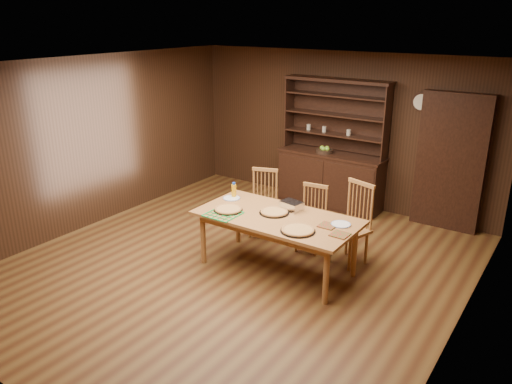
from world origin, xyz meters
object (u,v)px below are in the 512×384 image
Objects in this scene: juice_bottle at (234,190)px; chair_center at (312,216)px; dining_table at (277,221)px; chair_left at (263,200)px; chair_right at (354,220)px; china_hutch at (331,172)px.

chair_center is at bearing 31.12° from juice_bottle.
juice_bottle is at bearing -155.20° from chair_center.
chair_center is at bearing 84.65° from dining_table.
dining_table is at bearing -67.50° from chair_left.
chair_right reaches higher than dining_table.
chair_left is at bearing -165.82° from chair_right.
china_hutch reaches higher than juice_bottle.
chair_right is at bearing 18.73° from juice_bottle.
chair_left is (-0.78, 0.87, -0.15)m from dining_table.
china_hutch is at bearing 60.29° from chair_left.
chair_right reaches higher than chair_center.
chair_center is 1.15m from juice_bottle.
chair_right is at bearing -22.79° from chair_left.
dining_table is 9.54× the size of juice_bottle.
chair_center is 0.85× the size of chair_right.
juice_bottle reaches higher than dining_table.
juice_bottle is (-0.08, -0.62, 0.32)m from chair_left.
juice_bottle is at bearing -143.72° from chair_right.
chair_right is 1.69m from juice_bottle.
chair_left is 4.65× the size of juice_bottle.
china_hutch is at bearing 100.78° from dining_table.
juice_bottle is at bearing -117.07° from chair_left.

